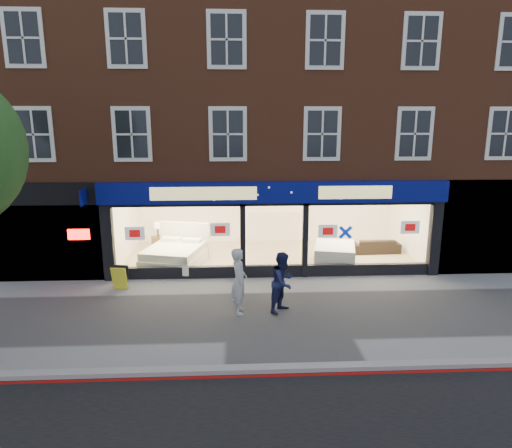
{
  "coord_description": "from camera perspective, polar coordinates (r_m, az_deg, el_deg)",
  "views": [
    {
      "loc": [
        -1.33,
        -11.69,
        5.3
      ],
      "look_at": [
        -0.64,
        2.5,
        1.99
      ],
      "focal_mm": 32.0,
      "sensor_mm": 36.0,
      "label": 1
    }
  ],
  "objects": [
    {
      "name": "bedside_table",
      "position": [
        18.82,
        -12.1,
        -2.34
      ],
      "size": [
        0.6,
        0.6,
        0.55
      ],
      "primitive_type": "cube",
      "rotation": [
        0.0,
        0.0,
        0.43
      ],
      "color": "brown",
      "rests_on": "showroom_floor"
    },
    {
      "name": "showroom_floor",
      "position": [
        17.78,
        1.62,
        -4.05
      ],
      "size": [
        11.0,
        4.5,
        0.1
      ],
      "primitive_type": "cube",
      "color": "tan",
      "rests_on": "ground"
    },
    {
      "name": "ground",
      "position": [
        12.9,
        3.43,
        -11.16
      ],
      "size": [
        120.0,
        120.0,
        0.0
      ],
      "primitive_type": "plane",
      "color": "gray",
      "rests_on": "ground"
    },
    {
      "name": "sofa",
      "position": [
        18.66,
        14.69,
        -2.62
      ],
      "size": [
        1.91,
        0.81,
        0.55
      ],
      "primitive_type": "imported",
      "rotation": [
        0.0,
        0.0,
        3.18
      ],
      "color": "black",
      "rests_on": "showroom_floor"
    },
    {
      "name": "a_board",
      "position": [
        15.12,
        -16.63,
        -6.44
      ],
      "size": [
        0.54,
        0.4,
        0.76
      ],
      "primitive_type": "cube",
      "rotation": [
        0.0,
        0.0,
        -0.18
      ],
      "color": "yellow",
      "rests_on": "ground"
    },
    {
      "name": "pedestrian_grey",
      "position": [
        12.64,
        -2.14,
        -7.11
      ],
      "size": [
        0.47,
        0.7,
        1.86
      ],
      "primitive_type": "imported",
      "rotation": [
        0.0,
        0.0,
        1.61
      ],
      "color": "#B4B8BC",
      "rests_on": "ground"
    },
    {
      "name": "mattress_stack",
      "position": [
        16.91,
        9.79,
        -3.74
      ],
      "size": [
        1.76,
        2.04,
        0.7
      ],
      "rotation": [
        0.0,
        0.0,
        -0.22
      ],
      "color": "silver",
      "rests_on": "showroom_floor"
    },
    {
      "name": "kerb_line",
      "position": [
        10.17,
        5.39,
        -18.29
      ],
      "size": [
        60.0,
        0.1,
        0.01
      ],
      "primitive_type": "cube",
      "color": "#8C0A07",
      "rests_on": "ground"
    },
    {
      "name": "display_bed",
      "position": [
        16.91,
        -10.04,
        -3.68
      ],
      "size": [
        2.45,
        2.74,
        1.33
      ],
      "rotation": [
        0.0,
        0.0,
        -0.26
      ],
      "color": "white",
      "rests_on": "showroom_floor"
    },
    {
      "name": "pedestrian_blue",
      "position": [
        12.76,
        3.41,
        -7.25
      ],
      "size": [
        1.03,
        1.06,
        1.72
      ],
      "primitive_type": "imported",
      "rotation": [
        0.0,
        0.0,
        0.9
      ],
      "color": "#171B41",
      "rests_on": "ground"
    },
    {
      "name": "kerb_stone",
      "position": [
        10.31,
        5.24,
        -17.46
      ],
      "size": [
        60.0,
        0.25,
        0.12
      ],
      "primitive_type": "cube",
      "color": "gray",
      "rests_on": "ground"
    },
    {
      "name": "building",
      "position": [
        18.72,
        1.29,
        17.32
      ],
      "size": [
        19.0,
        8.26,
        10.3
      ],
      "color": "brown",
      "rests_on": "ground"
    }
  ]
}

